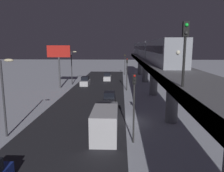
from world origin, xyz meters
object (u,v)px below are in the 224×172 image
(sedan_white, at_px, (85,82))
(commercial_billboard, at_px, (59,56))
(sedan_black, at_px, (109,100))
(rail_signal, at_px, (185,43))
(traffic_light_far, at_px, (125,61))
(subway_train, at_px, (147,49))
(box_truck, at_px, (106,121))
(traffic_light_mid, at_px, (127,70))
(sedan_white_2, at_px, (107,77))
(traffic_light_near, at_px, (134,98))

(sedan_white, relative_size, commercial_billboard, 0.49)
(sedan_white, bearing_deg, sedan_black, 110.60)
(rail_signal, xyz_separation_m, traffic_light_far, (2.71, -54.94, -4.80))
(subway_train, bearing_deg, sedan_white, 5.36)
(box_truck, bearing_deg, traffic_light_mid, -96.76)
(rail_signal, height_order, sedan_white_2, rail_signal)
(rail_signal, height_order, traffic_light_far, rail_signal)
(sedan_black, distance_m, traffic_light_near, 14.26)
(traffic_light_far, relative_size, commercial_billboard, 0.72)
(sedan_black, height_order, sedan_white, same)
(traffic_light_far, bearing_deg, traffic_light_near, 90.00)
(traffic_light_near, relative_size, commercial_billboard, 0.72)
(subway_train, height_order, traffic_light_mid, subway_train)
(subway_train, relative_size, sedan_white_2, 13.33)
(sedan_white, xyz_separation_m, traffic_light_mid, (-9.30, 5.81, 3.40))
(sedan_white, relative_size, traffic_light_far, 0.68)
(rail_signal, relative_size, commercial_billboard, 0.45)
(sedan_black, bearing_deg, traffic_light_near, -77.91)
(traffic_light_mid, distance_m, traffic_light_far, 24.75)
(commercial_billboard, bearing_deg, subway_train, -164.02)
(commercial_billboard, bearing_deg, rail_signal, 117.62)
(sedan_white_2, distance_m, traffic_light_near, 38.61)
(sedan_black, xyz_separation_m, traffic_light_mid, (-2.90, -11.21, 3.41))
(sedan_white, distance_m, sedan_white_2, 8.90)
(traffic_light_near, height_order, traffic_light_far, same)
(traffic_light_far, bearing_deg, subway_train, 105.08)
(sedan_white, height_order, traffic_light_near, traffic_light_near)
(sedan_white, height_order, traffic_light_far, traffic_light_far)
(rail_signal, distance_m, sedan_white, 38.83)
(sedan_white, relative_size, traffic_light_near, 0.68)
(subway_train, bearing_deg, traffic_light_near, 81.53)
(sedan_white_2, height_order, traffic_light_far, traffic_light_far)
(subway_train, bearing_deg, rail_signal, 86.88)
(subway_train, relative_size, traffic_light_mid, 8.67)
(traffic_light_mid, bearing_deg, traffic_light_far, -90.00)
(sedan_white_2, distance_m, commercial_billboard, 16.10)
(subway_train, relative_size, commercial_billboard, 6.23)
(rail_signal, distance_m, commercial_billboard, 36.13)
(sedan_black, xyz_separation_m, commercial_billboard, (11.11, -12.97, 6.04))
(rail_signal, relative_size, traffic_light_far, 0.62)
(sedan_black, height_order, traffic_light_near, traffic_light_near)
(subway_train, relative_size, traffic_light_far, 8.67)
(sedan_white_2, relative_size, commercial_billboard, 0.47)
(sedan_white_2, bearing_deg, traffic_light_mid, -70.71)
(traffic_light_near, xyz_separation_m, traffic_light_mid, (0.00, -24.75, 0.00))
(sedan_white, distance_m, traffic_light_near, 32.12)
(rail_signal, xyz_separation_m, commercial_billboard, (16.72, -31.95, -2.17))
(sedan_white, xyz_separation_m, traffic_light_far, (-9.30, -18.93, 3.40))
(sedan_white_2, distance_m, box_truck, 36.26)
(traffic_light_far, height_order, commercial_billboard, commercial_billboard)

